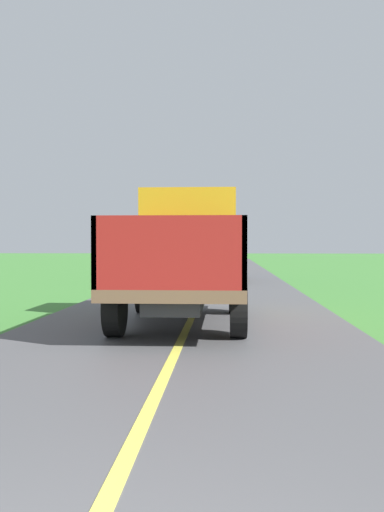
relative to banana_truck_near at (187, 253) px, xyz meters
The scene contains 2 objects.
banana_truck_near is the anchor object (origin of this frame).
banana_truck_far 14.34m from the banana_truck_near, 88.67° to the left, with size 2.38×5.81×2.80m.
Camera 1 is at (0.73, -1.63, 1.66)m, focal length 40.05 mm.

